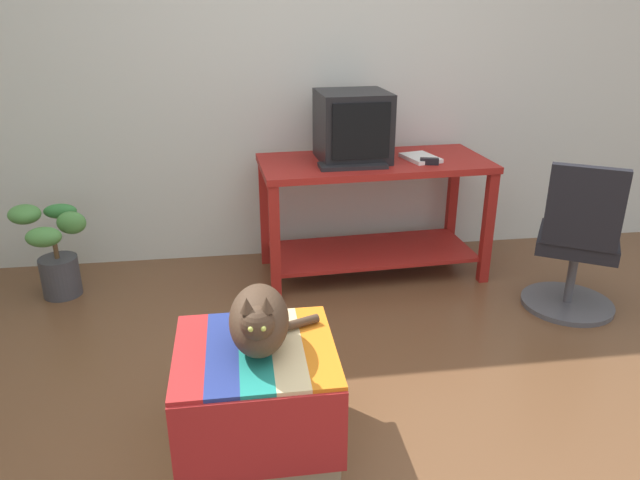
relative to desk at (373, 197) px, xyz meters
name	(u,v)px	position (x,y,z in m)	size (l,w,h in m)	color
ground_plane	(368,440)	(-0.37, -1.60, -0.52)	(14.00, 14.00, 0.00)	brown
back_wall	(305,62)	(-0.37, 0.45, 0.78)	(8.00, 0.10, 2.60)	silver
desk	(373,197)	(0.00, 0.00, 0.00)	(1.44, 0.71, 0.76)	maroon
tv_monitor	(352,127)	(-0.13, 0.04, 0.44)	(0.44, 0.44, 0.41)	black
keyboard	(353,166)	(-0.17, -0.15, 0.25)	(0.40, 0.15, 0.02)	black
book	(421,158)	(0.29, -0.03, 0.25)	(0.17, 0.25, 0.02)	white
ottoman_with_blanket	(257,396)	(-0.81, -1.54, -0.29)	(0.61, 0.60, 0.44)	tan
cat	(259,320)	(-0.79, -1.54, 0.05)	(0.37, 0.40, 0.29)	#473323
potted_plant	(54,253)	(-1.95, -0.07, -0.24)	(0.43, 0.37, 0.58)	#3D3D42
office_chair	(577,249)	(1.01, -0.69, -0.13)	(0.58, 0.58, 0.89)	#4C4C51
stapler	(429,161)	(0.30, -0.15, 0.26)	(0.04, 0.11, 0.04)	black
pen	(424,156)	(0.34, 0.05, 0.24)	(0.01, 0.01, 0.14)	#B7B7BC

